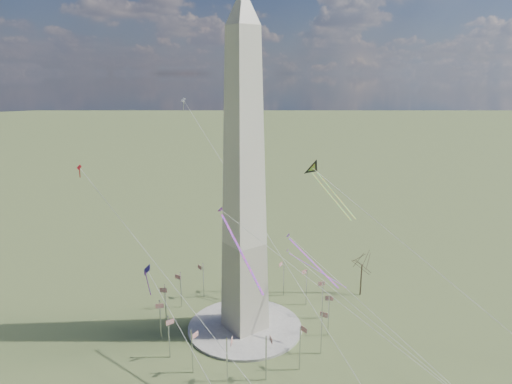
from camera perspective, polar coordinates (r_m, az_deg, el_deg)
ground at (r=150.96m, az=-1.39°, el=-16.64°), size 2000.00×2000.00×0.00m
plaza at (r=150.76m, az=-1.40°, el=-16.51°), size 36.00×36.00×0.80m
washington_monument at (r=132.62m, az=-1.52°, el=1.38°), size 15.56×15.56×100.00m
flagpole_ring at (r=147.33m, az=-1.41°, el=-14.22°), size 54.40×54.40×13.00m
tree_near at (r=169.60m, az=13.13°, el=-8.54°), size 10.20×10.20×17.85m
kite_delta_black at (r=157.04m, az=7.37°, el=2.61°), size 7.76×20.84×17.31m
kite_diamond_purple at (r=131.55m, az=-13.44°, el=-9.82°), size 2.38×3.34×9.80m
kite_streamer_left at (r=138.57m, az=6.26°, el=-7.79°), size 5.73×18.35×12.81m
kite_streamer_mid at (r=119.31m, az=-2.78°, el=-5.66°), size 4.11×23.62×16.23m
kite_streamer_right at (r=168.78m, az=6.52°, el=-8.93°), size 18.52×14.92×15.45m
kite_small_red at (r=149.92m, az=-21.22°, el=2.75°), size 1.18×1.61×4.08m
kite_small_white at (r=177.15m, az=-9.06°, el=11.17°), size 1.14×1.92×4.58m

